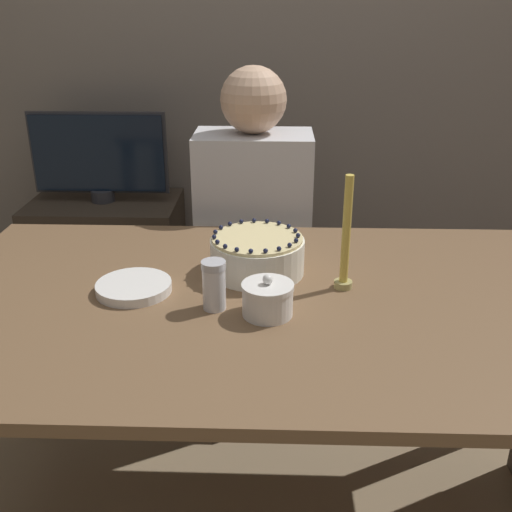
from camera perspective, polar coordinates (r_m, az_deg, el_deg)
The scene contains 10 objects.
wall_behind at distance 2.71m, azimuth 1.02°, elevation 20.15°, with size 8.00×0.05×2.60m.
dining_table at distance 1.53m, azimuth -0.06°, elevation -7.48°, with size 1.62×0.98×0.78m.
cake at distance 1.59m, azimuth -0.00°, elevation 0.13°, with size 0.25×0.25×0.11m.
sugar_bowl at distance 1.38m, azimuth 1.11°, elevation -4.11°, with size 0.12×0.12×0.10m.
sugar_shaker at distance 1.40m, azimuth -4.02°, elevation -2.76°, with size 0.06×0.06×0.12m.
plate_stack at distance 1.53m, azimuth -11.56°, elevation -2.92°, with size 0.19×0.19×0.02m.
candle at distance 1.49m, azimuth 8.53°, elevation 1.20°, with size 0.05×0.05×0.29m.
person_man_blue_shirt at distance 2.19m, azimuth -0.22°, elevation -0.86°, with size 0.40×0.34×1.26m.
side_cabinet at distance 2.81m, azimuth -13.67°, elevation -1.12°, with size 0.64×0.41×0.64m.
tv_monitor at distance 2.64m, azimuth -14.73°, elevation 9.25°, with size 0.58×0.10×0.38m.
Camera 1 is at (0.05, -1.31, 1.46)m, focal length 42.00 mm.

